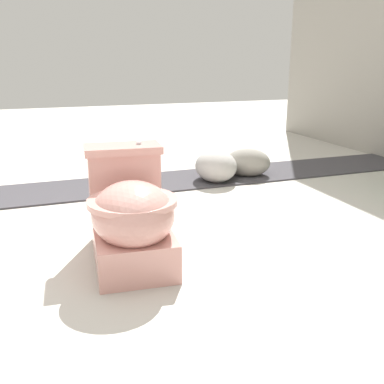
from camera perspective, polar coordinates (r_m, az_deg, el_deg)
name	(u,v)px	position (r m, az deg, el deg)	size (l,w,h in m)	color
ground_plane	(99,252)	(2.26, -11.73, -7.47)	(14.00, 14.00, 0.00)	beige
gravel_strip	(143,183)	(3.39, -6.25, 1.08)	(0.56, 8.00, 0.01)	#423F44
toilet	(130,215)	(2.07, -7.82, -2.95)	(0.66, 0.43, 0.52)	#E09E93
boulder_near	(216,166)	(3.42, 3.06, 3.31)	(0.38, 0.31, 0.24)	#B7B2AD
boulder_far	(248,162)	(3.60, 7.08, 3.75)	(0.36, 0.28, 0.22)	gray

